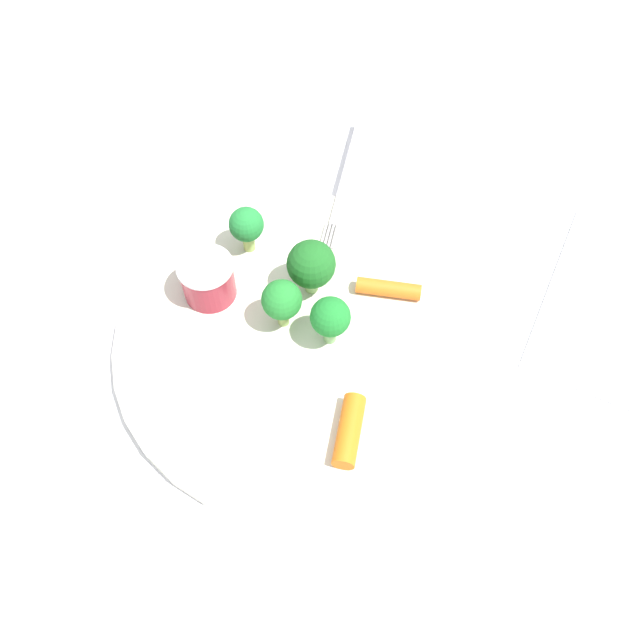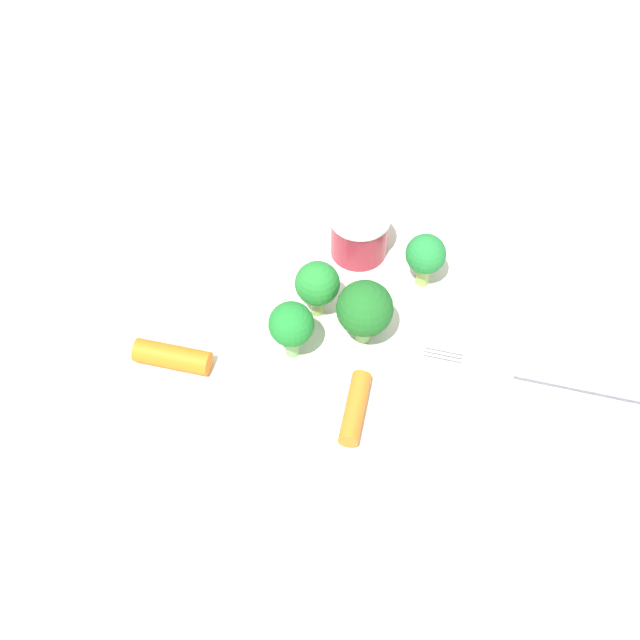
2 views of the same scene
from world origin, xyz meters
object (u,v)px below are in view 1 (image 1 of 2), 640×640
object	(u,v)px
carrot_stick_0	(349,431)
napkin	(629,310)
sauce_cup	(208,279)
broccoli_floret_0	(311,265)
plate	(304,337)
broccoli_floret_3	(246,226)
fork	(344,181)
carrot_stick_1	(388,289)
broccoli_floret_1	(282,301)
broccoli_floret_2	(330,318)

from	to	relation	value
carrot_stick_0	napkin	xyz separation A→B (m)	(-0.26, 0.07, -0.02)
sauce_cup	napkin	xyz separation A→B (m)	(-0.26, 0.25, -0.03)
carrot_stick_0	napkin	bearing A→B (deg)	164.34
sauce_cup	broccoli_floret_0	bearing A→B (deg)	141.18
broccoli_floret_0	napkin	xyz separation A→B (m)	(-0.20, 0.19, -0.04)
plate	broccoli_floret_0	distance (m)	0.06
broccoli_floret_3	napkin	size ratio (longest dim) A/B	0.25
plate	broccoli_floret_0	bearing A→B (deg)	-139.65
broccoli_floret_0	fork	xyz separation A→B (m)	(-0.11, -0.08, -0.03)
carrot_stick_0	carrot_stick_1	size ratio (longest dim) A/B	1.00
broccoli_floret_3	napkin	distance (m)	0.34
broccoli_floret_3	carrot_stick_0	size ratio (longest dim) A/B	0.86
carrot_stick_1	broccoli_floret_3	bearing A→B (deg)	-64.04
carrot_stick_0	fork	distance (m)	0.26
carrot_stick_1	napkin	size ratio (longest dim) A/B	0.29
sauce_cup	napkin	bearing A→B (deg)	136.52
carrot_stick_0	fork	xyz separation A→B (m)	(-0.18, -0.20, -0.01)
broccoli_floret_0	fork	bearing A→B (deg)	-145.13
fork	napkin	bearing A→B (deg)	107.96
plate	fork	size ratio (longest dim) A/B	2.12
broccoli_floret_1	napkin	world-z (taller)	broccoli_floret_1
napkin	fork	bearing A→B (deg)	-72.04
fork	broccoli_floret_3	bearing A→B (deg)	1.70
fork	napkin	xyz separation A→B (m)	(-0.09, 0.27, -0.01)
broccoli_floret_1	broccoli_floret_3	size ratio (longest dim) A/B	1.05
broccoli_floret_0	sauce_cup	bearing A→B (deg)	-38.82
fork	plate	bearing A→B (deg)	36.28
sauce_cup	napkin	size ratio (longest dim) A/B	0.25
broccoli_floret_0	napkin	size ratio (longest dim) A/B	0.29
broccoli_floret_1	broccoli_floret_2	xyz separation A→B (m)	(-0.02, 0.04, 0.00)
carrot_stick_0	napkin	distance (m)	0.27
broccoli_floret_0	broccoli_floret_3	distance (m)	0.07
broccoli_floret_3	carrot_stick_0	xyz separation A→B (m)	(0.06, 0.19, -0.02)
plate	napkin	bearing A→B (deg)	144.28
broccoli_floret_2	broccoli_floret_3	bearing A→B (deg)	-94.98
plate	napkin	distance (m)	0.28
sauce_cup	carrot_stick_0	world-z (taller)	sauce_cup
broccoli_floret_1	fork	distance (m)	0.17
broccoli_floret_2	carrot_stick_0	xyz separation A→B (m)	(0.05, 0.07, -0.02)
broccoli_floret_2	carrot_stick_1	world-z (taller)	broccoli_floret_2
broccoli_floret_0	fork	size ratio (longest dim) A/B	0.37
carrot_stick_0	broccoli_floret_0	bearing A→B (deg)	-119.64
broccoli_floret_1	carrot_stick_1	distance (m)	0.10
broccoli_floret_2	broccoli_floret_3	distance (m)	0.12
sauce_cup	napkin	world-z (taller)	sauce_cup
napkin	carrot_stick_0	bearing A→B (deg)	-15.66
broccoli_floret_0	napkin	bearing A→B (deg)	135.05
plate	broccoli_floret_2	distance (m)	0.04
broccoli_floret_3	fork	distance (m)	0.12
broccoli_floret_0	carrot_stick_0	xyz separation A→B (m)	(0.07, 0.12, -0.03)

